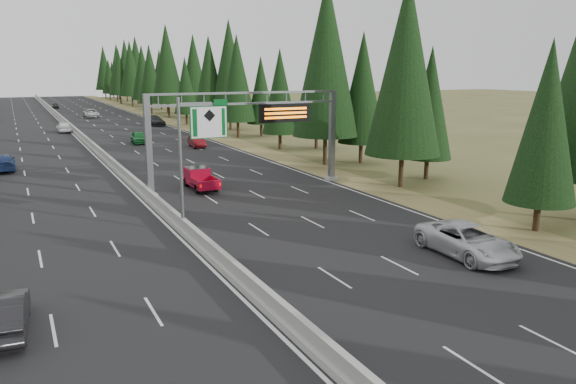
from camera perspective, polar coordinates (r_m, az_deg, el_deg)
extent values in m
cube|color=black|center=(87.80, -20.50, 5.34)|extent=(32.00, 260.00, 0.08)
cube|color=olive|center=(91.30, -9.29, 6.20)|extent=(3.60, 260.00, 0.06)
cube|color=gray|center=(87.78, -20.51, 5.46)|extent=(0.70, 260.00, 0.30)
cube|color=gray|center=(87.74, -20.53, 5.72)|extent=(0.30, 260.00, 0.60)
cube|color=slate|center=(43.18, -13.98, 4.49)|extent=(0.45, 0.45, 7.80)
cube|color=gray|center=(43.83, -13.72, -0.37)|extent=(0.90, 0.90, 0.30)
cube|color=slate|center=(49.01, 4.49, 5.72)|extent=(0.45, 0.45, 7.80)
cube|color=gray|center=(49.58, 4.42, 1.41)|extent=(0.90, 0.90, 0.30)
cube|color=slate|center=(45.18, -4.24, 10.02)|extent=(15.85, 0.35, 0.16)
cube|color=slate|center=(45.22, -4.22, 8.96)|extent=(15.85, 0.35, 0.16)
cube|color=#054C19|center=(43.97, -8.06, 7.03)|extent=(3.00, 0.10, 2.50)
cube|color=silver|center=(43.91, -8.03, 7.03)|extent=(2.85, 0.02, 2.35)
cube|color=#054C19|center=(44.18, -6.87, 9.04)|extent=(1.10, 0.10, 0.45)
cube|color=black|center=(46.32, -0.33, 8.04)|extent=(4.50, 0.40, 1.50)
cube|color=orange|center=(46.09, -0.21, 8.46)|extent=(3.80, 0.02, 0.18)
cube|color=orange|center=(46.12, -0.21, 8.02)|extent=(3.80, 0.02, 0.18)
cube|color=orange|center=(46.15, -0.21, 7.59)|extent=(3.80, 0.02, 0.18)
cylinder|color=slate|center=(33.47, -10.84, 2.59)|extent=(0.20, 0.20, 8.00)
cube|color=gray|center=(34.33, -10.58, -3.83)|extent=(0.50, 0.50, 0.20)
cube|color=slate|center=(33.34, -9.42, 8.85)|extent=(2.00, 0.15, 0.15)
cube|color=silver|center=(33.55, -7.98, 7.03)|extent=(1.50, 0.06, 1.80)
cylinder|color=black|center=(37.04, 23.95, -2.34)|extent=(0.40, 0.40, 1.83)
cone|color=black|center=(36.12, 24.74, 6.47)|extent=(4.12, 4.12, 9.60)
cylinder|color=black|center=(47.62, 11.41, 2.14)|extent=(0.40, 0.40, 2.74)
cone|color=black|center=(46.89, 11.86, 12.47)|extent=(6.16, 6.16, 14.36)
cylinder|color=black|center=(51.63, 13.88, 2.32)|extent=(0.40, 0.40, 1.86)
cone|color=black|center=(50.97, 14.22, 8.77)|extent=(4.19, 4.19, 9.78)
cylinder|color=black|center=(57.84, 3.77, 4.27)|extent=(0.40, 0.40, 2.98)
cone|color=black|center=(57.27, 3.91, 13.53)|extent=(6.71, 6.71, 15.65)
cylinder|color=black|center=(59.22, 7.39, 3.97)|extent=(0.40, 0.40, 2.15)
cone|color=black|center=(58.63, 7.58, 10.48)|extent=(4.83, 4.83, 11.27)
cylinder|color=black|center=(68.97, -0.82, 5.17)|extent=(0.40, 0.40, 1.94)
cone|color=black|center=(68.47, -0.83, 10.21)|extent=(4.36, 4.36, 10.18)
cylinder|color=black|center=(69.57, 2.89, 5.39)|extent=(0.40, 0.40, 2.35)
cone|color=black|center=(69.06, 2.96, 11.45)|extent=(5.29, 5.29, 12.34)
cylinder|color=black|center=(81.54, -5.10, 6.38)|extent=(0.40, 0.40, 2.32)
cone|color=black|center=(81.10, -5.20, 11.47)|extent=(5.21, 5.21, 12.16)
cylinder|color=black|center=(82.68, -2.73, 6.33)|extent=(0.40, 0.40, 1.84)
cone|color=black|center=(82.28, -2.77, 10.33)|extent=(4.15, 4.15, 9.68)
cylinder|color=black|center=(93.10, -7.87, 7.08)|extent=(0.40, 0.40, 2.39)
cone|color=black|center=(92.72, -8.01, 11.67)|extent=(5.37, 5.37, 12.53)
cylinder|color=black|center=(91.93, -5.87, 7.19)|extent=(0.40, 0.40, 2.78)
cone|color=black|center=(91.56, -5.99, 12.61)|extent=(6.25, 6.25, 14.59)
cylinder|color=black|center=(101.75, -10.25, 7.30)|extent=(0.40, 0.40, 1.89)
cone|color=black|center=(101.42, -10.38, 10.62)|extent=(4.24, 4.24, 9.90)
cylinder|color=black|center=(104.75, -8.09, 7.58)|extent=(0.40, 0.40, 2.11)
cone|color=black|center=(104.42, -8.20, 11.19)|extent=(4.76, 4.76, 11.10)
cylinder|color=black|center=(116.52, -12.01, 8.11)|extent=(0.40, 0.40, 2.94)
cone|color=black|center=(116.24, -12.21, 12.63)|extent=(6.61, 6.61, 15.41)
cylinder|color=black|center=(115.89, -9.41, 8.12)|extent=(0.40, 0.40, 2.63)
cone|color=black|center=(115.59, -9.56, 12.18)|extent=(5.92, 5.92, 13.81)
cylinder|color=black|center=(126.76, -13.68, 8.23)|extent=(0.40, 0.40, 2.38)
cone|color=black|center=(126.48, -13.85, 11.59)|extent=(5.35, 5.35, 12.48)
cylinder|color=black|center=(129.71, -12.13, 8.51)|extent=(0.40, 0.40, 2.89)
cone|color=black|center=(129.46, -12.31, 12.49)|extent=(6.49, 6.49, 15.15)
cylinder|color=black|center=(140.54, -14.41, 8.59)|extent=(0.40, 0.40, 2.45)
cone|color=black|center=(140.29, -14.58, 11.70)|extent=(5.51, 5.51, 12.85)
cylinder|color=black|center=(141.38, -12.74, 8.66)|extent=(0.40, 0.40, 2.29)
cone|color=black|center=(141.13, -12.88, 11.55)|extent=(5.15, 5.15, 12.01)
cylinder|color=black|center=(153.92, -15.52, 8.87)|extent=(0.40, 0.40, 2.70)
cone|color=black|center=(153.70, -15.70, 12.01)|extent=(6.07, 6.07, 14.16)
cylinder|color=black|center=(154.65, -14.49, 8.89)|extent=(0.40, 0.40, 2.42)
cone|color=black|center=(154.42, -14.65, 11.69)|extent=(5.44, 5.44, 12.68)
cylinder|color=black|center=(166.29, -16.63, 9.00)|extent=(0.40, 0.40, 2.45)
cone|color=black|center=(166.08, -16.79, 11.63)|extent=(5.51, 5.51, 12.86)
cylinder|color=black|center=(163.72, -14.99, 9.13)|extent=(0.40, 0.40, 2.95)
cone|color=black|center=(163.52, -15.18, 12.36)|extent=(6.65, 6.65, 15.51)
cylinder|color=black|center=(177.96, -16.93, 9.13)|extent=(0.40, 0.40, 2.22)
cone|color=black|center=(177.77, -17.07, 11.36)|extent=(5.00, 5.00, 11.66)
cylinder|color=black|center=(178.94, -16.01, 9.32)|extent=(0.40, 0.40, 2.94)
cone|color=black|center=(178.76, -16.19, 12.26)|extent=(6.63, 6.63, 15.46)
cylinder|color=black|center=(188.35, -17.61, 9.21)|extent=(0.40, 0.40, 2.03)
cone|color=black|center=(188.16, -17.74, 11.14)|extent=(4.57, 4.57, 10.66)
cylinder|color=black|center=(191.14, -16.79, 9.42)|extent=(0.40, 0.40, 2.81)
cone|color=black|center=(190.96, -16.95, 12.05)|extent=(6.32, 6.32, 14.76)
cylinder|color=black|center=(201.48, -18.03, 9.46)|extent=(0.40, 0.40, 2.75)
cone|color=black|center=(201.31, -18.20, 11.90)|extent=(6.19, 6.19, 14.45)
cylinder|color=black|center=(202.81, -17.29, 9.41)|extent=(0.40, 0.40, 1.96)
cone|color=black|center=(202.64, -17.41, 11.14)|extent=(4.41, 4.41, 10.28)
imported|color=silver|center=(30.77, 17.73, -4.70)|extent=(2.98, 6.12, 1.68)
cylinder|color=black|center=(44.53, -9.23, 0.31)|extent=(0.27, 0.73, 0.73)
cylinder|color=black|center=(44.99, -7.34, 0.49)|extent=(0.27, 0.73, 0.73)
cylinder|color=black|center=(47.37, -10.31, 0.99)|extent=(0.27, 0.73, 0.73)
cylinder|color=black|center=(47.80, -8.52, 1.16)|extent=(0.27, 0.73, 0.73)
cube|color=#A90A26|center=(46.18, -8.88, 0.93)|extent=(1.83, 5.12, 0.27)
cube|color=#A90A26|center=(46.83, -9.21, 1.87)|extent=(1.74, 2.01, 1.01)
cube|color=black|center=(46.78, -9.23, 2.20)|extent=(1.55, 1.74, 0.50)
cube|color=#A90A26|center=(44.58, -9.43, 0.92)|extent=(0.09, 2.19, 0.55)
cube|color=#A90A26|center=(45.10, -7.32, 1.12)|extent=(0.09, 2.19, 0.55)
cube|color=#A90A26|center=(43.81, -7.92, 0.76)|extent=(1.83, 0.09, 0.55)
imported|color=#155E27|center=(76.33, -14.90, 5.40)|extent=(2.29, 4.86, 1.61)
imported|color=maroon|center=(71.31, -9.25, 5.11)|extent=(1.86, 4.45, 1.43)
imported|color=black|center=(100.16, -13.34, 7.06)|extent=(2.63, 5.74, 1.63)
imported|color=silver|center=(120.56, -19.38, 7.55)|extent=(2.84, 5.94, 1.63)
imported|color=black|center=(151.10, -22.57, 8.10)|extent=(1.71, 4.05, 1.37)
imported|color=black|center=(23.57, -26.94, -10.99)|extent=(1.91, 4.69, 1.51)
imported|color=navy|center=(60.39, -27.02, 2.68)|extent=(2.24, 5.45, 1.58)
imported|color=white|center=(93.49, -21.85, 6.15)|extent=(2.04, 4.84, 1.63)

